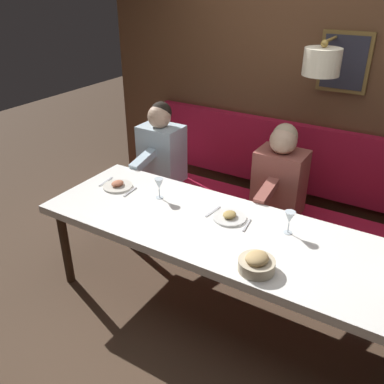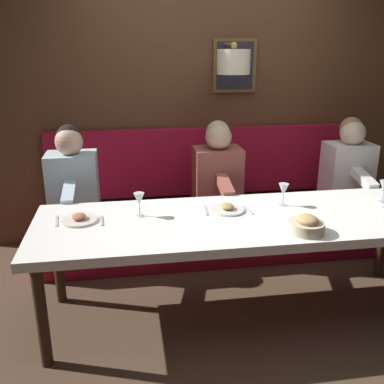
{
  "view_description": "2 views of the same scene",
  "coord_description": "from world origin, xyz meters",
  "px_view_note": "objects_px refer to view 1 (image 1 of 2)",
  "views": [
    {
      "loc": [
        -2.16,
        -1.01,
        2.29
      ],
      "look_at": [
        0.05,
        0.34,
        0.92
      ],
      "focal_mm": 38.86,
      "sensor_mm": 36.0,
      "label": 1
    },
    {
      "loc": [
        -2.63,
        0.76,
        1.84
      ],
      "look_at": [
        0.05,
        0.34,
        0.92
      ],
      "focal_mm": 40.81,
      "sensor_mm": 36.0,
      "label": 2
    }
  ],
  "objects_px": {
    "dining_table": "(230,238)",
    "diner_near": "(280,174)",
    "diner_middle": "(161,146)",
    "wine_glass_3": "(159,184)",
    "wine_glass_0": "(290,218)",
    "bread_bowl": "(257,263)"
  },
  "relations": [
    {
      "from": "dining_table",
      "to": "diner_near",
      "type": "distance_m",
      "value": 0.89
    },
    {
      "from": "diner_middle",
      "to": "wine_glass_3",
      "type": "distance_m",
      "value": 0.91
    },
    {
      "from": "dining_table",
      "to": "wine_glass_0",
      "type": "height_order",
      "value": "wine_glass_0"
    },
    {
      "from": "dining_table",
      "to": "diner_near",
      "type": "bearing_deg",
      "value": -0.73
    },
    {
      "from": "dining_table",
      "to": "diner_middle",
      "type": "height_order",
      "value": "diner_middle"
    },
    {
      "from": "wine_glass_3",
      "to": "bread_bowl",
      "type": "xyz_separation_m",
      "value": [
        -0.43,
        -1.0,
        -0.07
      ]
    },
    {
      "from": "dining_table",
      "to": "wine_glass_3",
      "type": "height_order",
      "value": "wine_glass_3"
    },
    {
      "from": "diner_near",
      "to": "bread_bowl",
      "type": "relative_size",
      "value": 3.6
    },
    {
      "from": "diner_middle",
      "to": "bread_bowl",
      "type": "xyz_separation_m",
      "value": [
        -1.18,
        -1.51,
        -0.03
      ]
    },
    {
      "from": "diner_near",
      "to": "wine_glass_3",
      "type": "bearing_deg",
      "value": 137.27
    },
    {
      "from": "wine_glass_3",
      "to": "bread_bowl",
      "type": "distance_m",
      "value": 1.09
    },
    {
      "from": "wine_glass_0",
      "to": "wine_glass_3",
      "type": "distance_m",
      "value": 1.02
    },
    {
      "from": "dining_table",
      "to": "wine_glass_0",
      "type": "distance_m",
      "value": 0.42
    },
    {
      "from": "wine_glass_3",
      "to": "bread_bowl",
      "type": "relative_size",
      "value": 0.75
    },
    {
      "from": "diner_near",
      "to": "wine_glass_0",
      "type": "relative_size",
      "value": 4.82
    },
    {
      "from": "dining_table",
      "to": "diner_middle",
      "type": "relative_size",
      "value": 3.51
    },
    {
      "from": "wine_glass_3",
      "to": "diner_middle",
      "type": "bearing_deg",
      "value": 34.29
    },
    {
      "from": "dining_table",
      "to": "diner_near",
      "type": "height_order",
      "value": "diner_near"
    },
    {
      "from": "wine_glass_0",
      "to": "diner_near",
      "type": "bearing_deg",
      "value": 24.92
    },
    {
      "from": "diner_middle",
      "to": "wine_glass_3",
      "type": "relative_size",
      "value": 4.82
    },
    {
      "from": "diner_middle",
      "to": "bread_bowl",
      "type": "relative_size",
      "value": 3.6
    },
    {
      "from": "diner_middle",
      "to": "wine_glass_3",
      "type": "height_order",
      "value": "diner_middle"
    }
  ]
}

